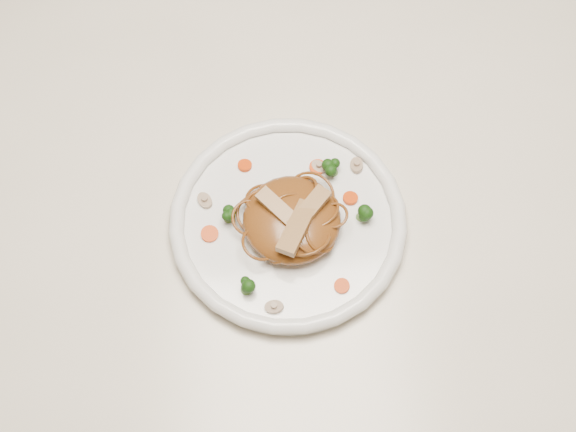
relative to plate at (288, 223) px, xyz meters
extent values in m
plane|color=brown|center=(0.03, 0.07, -0.76)|extent=(4.00, 4.00, 0.00)
cube|color=silver|center=(0.03, 0.07, -0.03)|extent=(1.20, 0.80, 0.04)
cylinder|color=brown|center=(-0.51, 0.41, -0.40)|extent=(0.06, 0.06, 0.71)
cylinder|color=brown|center=(0.57, 0.41, -0.40)|extent=(0.06, 0.06, 0.71)
cylinder|color=white|center=(0.00, 0.00, 0.00)|extent=(0.40, 0.40, 0.02)
ellipsoid|color=brown|center=(0.00, -0.01, 0.03)|extent=(0.16, 0.16, 0.04)
cube|color=#A37A4D|center=(0.03, -0.01, 0.05)|extent=(0.06, 0.06, 0.01)
cube|color=#A37A4D|center=(-0.01, 0.00, 0.05)|extent=(0.05, 0.06, 0.01)
cube|color=#A37A4D|center=(0.01, -0.03, 0.05)|extent=(0.06, 0.08, 0.01)
cylinder|color=#EA4608|center=(0.05, 0.07, 0.01)|extent=(0.02, 0.02, 0.00)
cylinder|color=#EA4608|center=(-0.10, -0.01, 0.01)|extent=(0.03, 0.03, 0.00)
cylinder|color=#EA4608|center=(0.09, 0.02, 0.01)|extent=(0.02, 0.02, 0.00)
cylinder|color=#EA4608|center=(-0.05, 0.09, 0.01)|extent=(0.02, 0.02, 0.00)
cylinder|color=#EA4608|center=(0.05, -0.10, 0.01)|extent=(0.02, 0.02, 0.00)
cylinder|color=tan|center=(-0.03, -0.11, 0.01)|extent=(0.03, 0.03, 0.01)
cylinder|color=tan|center=(0.10, 0.07, 0.01)|extent=(0.03, 0.03, 0.01)
cylinder|color=tan|center=(-0.10, 0.04, 0.01)|extent=(0.03, 0.03, 0.01)
cylinder|color=tan|center=(0.05, 0.07, 0.01)|extent=(0.03, 0.03, 0.01)
camera|label=1|loc=(-0.06, -0.41, 0.88)|focal=46.28mm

